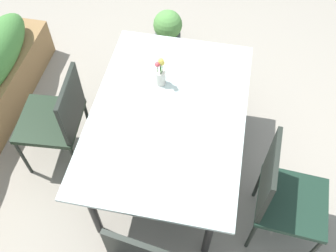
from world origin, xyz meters
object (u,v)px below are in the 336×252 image
flower_vase (161,74)px  chair_near_left (283,194)px  dining_table (168,118)px  chair_far_side (58,117)px  potted_plant (168,32)px

flower_vase → chair_near_left: bearing=-122.1°
dining_table → flower_vase: (0.26, 0.11, 0.16)m
dining_table → flower_vase: bearing=22.2°
chair_near_left → chair_far_side: (0.32, 1.71, 0.01)m
chair_near_left → potted_plant: (1.74, 1.13, -0.26)m
dining_table → potted_plant: (1.40, 0.28, -0.44)m
potted_plant → flower_vase: bearing=-171.4°
dining_table → potted_plant: bearing=11.2°
chair_far_side → potted_plant: chair_far_side is taller
chair_near_left → potted_plant: size_ratio=1.87×
flower_vase → dining_table: bearing=-157.8°
chair_far_side → flower_vase: 0.87m
chair_far_side → flower_vase: bearing=-74.1°
dining_table → chair_near_left: 0.93m
dining_table → chair_far_side: bearing=91.6°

